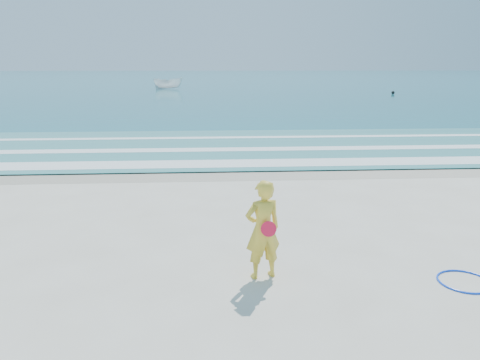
{
  "coord_description": "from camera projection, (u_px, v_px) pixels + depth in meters",
  "views": [
    {
      "loc": [
        -0.39,
        -6.86,
        3.76
      ],
      "look_at": [
        0.3,
        4.0,
        1.0
      ],
      "focal_mm": 35.0,
      "sensor_mm": 36.0,
      "label": 1
    }
  ],
  "objects": [
    {
      "name": "ground",
      "position": [
        237.0,
        300.0,
        7.58
      ],
      "size": [
        400.0,
        400.0,
        0.0
      ],
      "primitive_type": "plane",
      "color": "silver",
      "rests_on": "ground"
    },
    {
      "name": "wet_sand",
      "position": [
        222.0,
        173.0,
        16.29
      ],
      "size": [
        400.0,
        2.4,
        0.0
      ],
      "primitive_type": "cube",
      "color": "#B2A893",
      "rests_on": "ground"
    },
    {
      "name": "ocean",
      "position": [
        211.0,
        78.0,
        109.16
      ],
      "size": [
        400.0,
        190.0,
        0.04
      ],
      "primitive_type": "cube",
      "color": "#19727F",
      "rests_on": "ground"
    },
    {
      "name": "shallow",
      "position": [
        219.0,
        146.0,
        21.11
      ],
      "size": [
        400.0,
        10.0,
        0.01
      ],
      "primitive_type": "cube",
      "color": "#59B7AD",
      "rests_on": "ocean"
    },
    {
      "name": "foam_near",
      "position": [
        221.0,
        163.0,
        17.53
      ],
      "size": [
        400.0,
        1.4,
        0.01
      ],
      "primitive_type": "cube",
      "color": "white",
      "rests_on": "shallow"
    },
    {
      "name": "foam_mid",
      "position": [
        220.0,
        149.0,
        20.34
      ],
      "size": [
        400.0,
        0.9,
        0.01
      ],
      "primitive_type": "cube",
      "color": "white",
      "rests_on": "shallow"
    },
    {
      "name": "foam_far",
      "position": [
        218.0,
        138.0,
        23.53
      ],
      "size": [
        400.0,
        0.6,
        0.01
      ],
      "primitive_type": "cube",
      "color": "white",
      "rests_on": "shallow"
    },
    {
      "name": "hoop",
      "position": [
        464.0,
        281.0,
        8.2
      ],
      "size": [
        1.11,
        1.11,
        0.03
      ],
      "primitive_type": "torus",
      "rotation": [
        0.0,
        0.0,
        0.24
      ],
      "color": "#0D46FA",
      "rests_on": "ground"
    },
    {
      "name": "boat",
      "position": [
        168.0,
        83.0,
        65.29
      ],
      "size": [
        4.32,
        2.1,
        1.6
      ],
      "primitive_type": "imported",
      "rotation": [
        0.0,
        0.0,
        1.44
      ],
      "color": "white",
      "rests_on": "ocean"
    },
    {
      "name": "buoy",
      "position": [
        393.0,
        93.0,
        55.2
      ],
      "size": [
        0.38,
        0.38,
        0.38
      ],
      "primitive_type": "sphere",
      "color": "black",
      "rests_on": "ocean"
    },
    {
      "name": "woman",
      "position": [
        263.0,
        230.0,
        8.2
      ],
      "size": [
        0.75,
        0.6,
        1.79
      ],
      "color": "yellow",
      "rests_on": "ground"
    }
  ]
}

